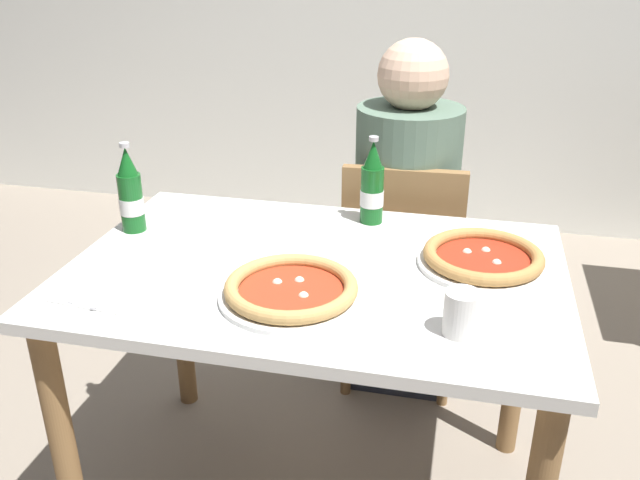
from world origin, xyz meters
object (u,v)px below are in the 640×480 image
(dining_table_main, at_px, (316,307))
(pizza_margherita_near, at_px, (291,290))
(chair_behind_table, at_px, (402,263))
(pizza_marinara_far, at_px, (483,258))
(beer_bottle_center, at_px, (131,194))
(diner_seated, at_px, (404,229))
(beer_bottle_left, at_px, (372,187))
(paper_cup, at_px, (461,313))
(napkin_with_cutlery, at_px, (105,289))

(dining_table_main, height_order, pizza_margherita_near, pizza_margherita_near)
(pizza_margherita_near, bearing_deg, chair_behind_table, 77.51)
(chair_behind_table, relative_size, pizza_marinara_far, 2.69)
(chair_behind_table, xyz_separation_m, beer_bottle_center, (-0.69, -0.50, 0.37))
(dining_table_main, xyz_separation_m, chair_behind_table, (0.15, 0.61, -0.15))
(diner_seated, relative_size, beer_bottle_left, 4.89)
(pizza_margherita_near, bearing_deg, paper_cup, -9.77)
(dining_table_main, distance_m, diner_seated, 0.68)
(beer_bottle_left, bearing_deg, diner_seated, 79.66)
(beer_bottle_left, height_order, napkin_with_cutlery, beer_bottle_left)
(pizza_marinara_far, height_order, beer_bottle_center, beer_bottle_center)
(diner_seated, distance_m, paper_cup, 0.93)
(beer_bottle_left, xyz_separation_m, napkin_with_cutlery, (-0.53, -0.53, -0.10))
(pizza_marinara_far, relative_size, napkin_with_cutlery, 1.61)
(diner_seated, xyz_separation_m, beer_bottle_center, (-0.69, -0.55, 0.27))
(pizza_margherita_near, relative_size, napkin_with_cutlery, 1.66)
(diner_seated, xyz_separation_m, beer_bottle_left, (-0.06, -0.35, 0.27))
(pizza_marinara_far, height_order, paper_cup, paper_cup)
(chair_behind_table, xyz_separation_m, pizza_marinara_far, (0.24, -0.51, 0.29))
(chair_behind_table, xyz_separation_m, pizza_margherita_near, (-0.17, -0.77, 0.29))
(paper_cup, bearing_deg, beer_bottle_center, 159.48)
(pizza_marinara_far, bearing_deg, napkin_with_cutlery, -159.14)
(chair_behind_table, relative_size, napkin_with_cutlery, 4.34)
(beer_bottle_left, distance_m, napkin_with_cutlery, 0.76)
(dining_table_main, xyz_separation_m, beer_bottle_center, (-0.54, 0.11, 0.22))
(napkin_with_cutlery, relative_size, paper_cup, 2.06)
(chair_behind_table, bearing_deg, beer_bottle_left, 74.84)
(chair_behind_table, relative_size, pizza_margherita_near, 2.62)
(dining_table_main, relative_size, beer_bottle_left, 4.86)
(dining_table_main, distance_m, napkin_with_cutlery, 0.51)
(paper_cup, bearing_deg, pizza_marinara_far, 82.56)
(dining_table_main, relative_size, paper_cup, 12.63)
(chair_behind_table, bearing_deg, napkin_with_cutlery, 51.78)
(pizza_marinara_far, distance_m, beer_bottle_center, 0.94)
(diner_seated, distance_m, beer_bottle_left, 0.44)
(chair_behind_table, height_order, diner_seated, diner_seated)
(diner_seated, height_order, napkin_with_cutlery, diner_seated)
(beer_bottle_left, xyz_separation_m, beer_bottle_center, (-0.62, -0.20, 0.00))
(diner_seated, bearing_deg, beer_bottle_left, -100.34)
(diner_seated, height_order, pizza_marinara_far, diner_seated)
(beer_bottle_center, bearing_deg, paper_cup, -20.52)
(diner_seated, xyz_separation_m, pizza_marinara_far, (0.25, -0.56, 0.19))
(pizza_margherita_near, bearing_deg, napkin_with_cutlery, -172.09)
(dining_table_main, distance_m, paper_cup, 0.45)
(chair_behind_table, height_order, beer_bottle_left, beer_bottle_left)
(napkin_with_cutlery, bearing_deg, chair_behind_table, 54.33)
(diner_seated, distance_m, pizza_marinara_far, 0.64)
(pizza_marinara_far, bearing_deg, paper_cup, -97.44)
(pizza_marinara_far, bearing_deg, pizza_margherita_near, -147.80)
(dining_table_main, height_order, napkin_with_cutlery, napkin_with_cutlery)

